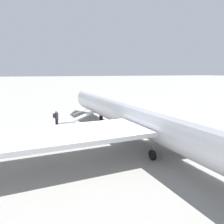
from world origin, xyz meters
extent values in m
plane|color=gray|center=(0.00, 0.00, 0.00)|extent=(600.00, 600.00, 0.00)
cylinder|color=white|center=(0.00, 0.00, 2.15)|extent=(29.28, 4.05, 2.77)
cone|color=white|center=(16.10, 0.71, 2.15)|extent=(3.16, 2.84, 2.71)
cube|color=white|center=(-1.79, 7.44, 1.94)|extent=(4.97, 12.44, 0.28)
cylinder|color=black|center=(9.48, 0.42, 0.34)|extent=(0.69, 0.20, 0.69)
cylinder|color=#4C4C51|center=(9.48, 0.42, 0.79)|extent=(0.12, 0.12, 0.21)
cylinder|color=black|center=(-2.97, 1.12, 0.34)|extent=(0.69, 0.20, 0.69)
cylinder|color=#4C4C51|center=(-2.97, 1.12, 0.79)|extent=(0.12, 0.12, 0.21)
cylinder|color=black|center=(-2.86, -1.37, 0.34)|extent=(0.69, 0.20, 0.69)
cylinder|color=#4C4C51|center=(-2.86, -1.37, 0.79)|extent=(0.12, 0.12, 0.21)
cube|color=silver|center=(8.56, 4.72, 0.25)|extent=(1.18, 1.85, 0.50)
cube|color=silver|center=(8.64, 2.72, 0.87)|extent=(1.00, 2.28, 0.86)
cube|color=silver|center=(9.09, 2.74, 1.37)|extent=(0.16, 2.22, 0.80)
cube|color=#23232D|center=(8.26, 5.70, 0.42)|extent=(0.21, 0.29, 0.85)
cylinder|color=#33384C|center=(8.26, 5.70, 1.18)|extent=(0.36, 0.36, 0.65)
sphere|color=tan|center=(8.26, 5.70, 1.62)|extent=(0.24, 0.24, 0.24)
cube|color=#592323|center=(8.25, 5.97, 1.21)|extent=(0.29, 0.19, 0.44)
camera|label=1|loc=(-14.49, 8.47, 5.63)|focal=35.00mm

